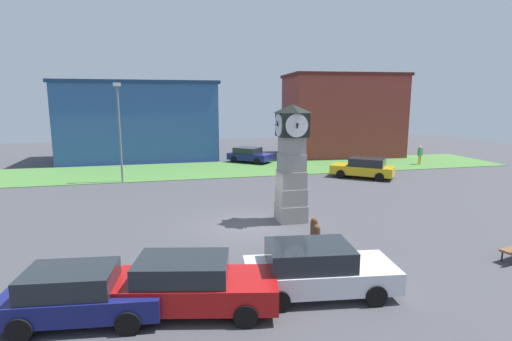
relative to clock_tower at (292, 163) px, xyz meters
name	(u,v)px	position (x,y,z in m)	size (l,w,h in m)	color
ground_plane	(248,225)	(-2.21, -0.25, -2.85)	(83.99, 83.99, 0.00)	#424247
clock_tower	(292,163)	(0.00, 0.00, 0.00)	(1.67, 1.72, 5.65)	gray
bollard_near_tower	(320,252)	(-0.62, -5.25, -2.41)	(0.24, 0.24, 0.86)	#333338
bollard_mid_row	(316,237)	(-0.20, -3.88, -2.33)	(0.30, 0.30, 1.02)	brown
bollard_far_row	(314,228)	(0.16, -2.69, -2.38)	(0.32, 0.32, 0.93)	brown
car_navy_sedan	(80,294)	(-8.30, -7.31, -2.10)	(4.33, 2.21, 1.48)	navy
car_near_tower	(192,284)	(-5.35, -7.47, -2.06)	(4.86, 2.74, 1.55)	#A51111
car_by_building	(316,269)	(-1.58, -7.33, -2.05)	(4.75, 2.47, 1.57)	silver
car_far_lot	(250,155)	(1.89, 18.27, -2.11)	(4.31, 4.17, 1.42)	navy
car_silver_hatch	(364,168)	(8.75, 9.08, -2.07)	(4.76, 4.34, 1.52)	gold
pedestrian_crossing_lot	(420,154)	(16.66, 13.47, -1.85)	(0.45, 0.34, 1.74)	gold
street_lamp_near_road	(119,126)	(-8.92, 11.53, 1.16)	(0.50, 0.24, 7.01)	slate
warehouse_blue_far	(140,121)	(-8.12, 23.12, 0.96)	(15.09, 7.65, 7.59)	#2D5193
storefront_low_left	(341,115)	(12.53, 21.38, 1.39)	(12.23, 8.58, 8.45)	maroon
grass_verge_far	(224,169)	(-1.04, 15.14, -2.83)	(50.39, 7.83, 0.04)	#477A38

